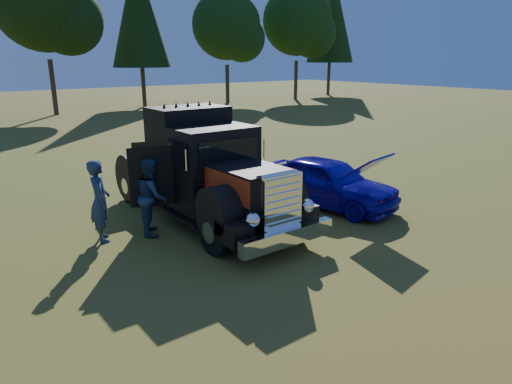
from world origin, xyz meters
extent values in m
plane|color=#44591A|center=(0.00, 0.00, 0.00)|extent=(120.00, 120.00, 0.00)
cylinder|color=#2D2116|center=(20.00, 30.00, 1.80)|extent=(0.36, 0.36, 3.60)
sphere|color=black|center=(20.00, 30.00, 7.20)|extent=(6.40, 6.40, 6.40)
sphere|color=black|center=(21.20, 29.20, 6.00)|extent=(4.40, 4.40, 4.40)
cylinder|color=#2D2116|center=(12.00, 31.50, 2.25)|extent=(0.36, 0.36, 4.50)
cone|color=black|center=(12.00, 31.50, 8.12)|extent=(5.00, 5.00, 9.38)
cylinder|color=#2D2116|center=(28.00, 29.00, 1.98)|extent=(0.36, 0.36, 3.96)
sphere|color=black|center=(28.00, 29.00, 7.92)|extent=(7.04, 7.04, 7.04)
sphere|color=black|center=(29.32, 28.12, 6.60)|extent=(4.84, 4.84, 4.84)
cylinder|color=#2D2116|center=(4.00, 30.00, 2.07)|extent=(0.36, 0.36, 4.14)
sphere|color=black|center=(4.00, 30.00, 8.28)|extent=(7.36, 7.36, 7.36)
sphere|color=black|center=(5.38, 29.08, 6.90)|extent=(5.06, 5.06, 5.06)
cylinder|color=#2D2116|center=(35.00, 31.00, 2.43)|extent=(0.36, 0.36, 4.86)
cone|color=black|center=(35.00, 31.00, 8.78)|extent=(5.40, 5.40, 10.12)
cylinder|color=black|center=(-0.20, 0.38, 0.55)|extent=(0.32, 1.10, 1.10)
cylinder|color=black|center=(1.90, 0.38, 0.55)|extent=(0.32, 1.10, 1.10)
cylinder|color=black|center=(-0.20, 5.18, 0.55)|extent=(0.32, 1.10, 1.10)
cylinder|color=black|center=(1.90, 5.18, 0.55)|extent=(0.32, 1.10, 1.10)
cylinder|color=black|center=(0.13, 5.18, 0.55)|extent=(0.32, 1.10, 1.10)
cylinder|color=black|center=(1.57, 5.18, 0.55)|extent=(0.32, 1.10, 1.10)
cube|color=black|center=(0.85, 2.98, 0.62)|extent=(1.60, 6.40, 0.28)
cube|color=white|center=(0.85, -0.87, 0.55)|extent=(2.50, 0.22, 0.36)
cube|color=white|center=(0.85, -0.57, 1.25)|extent=(1.05, 0.30, 1.30)
cube|color=black|center=(0.85, 0.48, 1.30)|extent=(1.35, 1.80, 1.10)
cube|color=maroon|center=(0.16, 0.48, 1.50)|extent=(0.02, 1.80, 0.60)
cube|color=maroon|center=(1.54, 0.48, 1.50)|extent=(0.02, 1.80, 0.60)
cylinder|color=black|center=(-0.10, 0.38, 0.95)|extent=(0.55, 1.24, 1.24)
cylinder|color=black|center=(1.80, 0.38, 0.95)|extent=(0.55, 1.24, 1.24)
sphere|color=white|center=(0.07, -0.64, 1.05)|extent=(0.32, 0.32, 0.32)
sphere|color=white|center=(1.63, -0.64, 1.05)|extent=(0.32, 0.32, 0.32)
cube|color=black|center=(0.85, 2.03, 1.55)|extent=(2.05, 1.30, 2.10)
cube|color=black|center=(0.85, 1.36, 2.05)|extent=(1.70, 0.05, 0.65)
cube|color=black|center=(0.85, 3.33, 1.75)|extent=(2.05, 1.30, 2.50)
cube|color=black|center=(0.85, 4.98, 0.95)|extent=(2.00, 2.00, 0.35)
cube|color=black|center=(-0.71, 2.51, 1.45)|extent=(1.07, 0.39, 1.50)
cube|color=maroon|center=(-0.72, 2.56, 1.30)|extent=(0.82, 0.28, 0.75)
imported|color=#0818B6|center=(4.35, 1.36, 0.73)|extent=(2.51, 4.55, 1.46)
cube|color=#0818B6|center=(4.03, -0.31, 1.55)|extent=(1.45, 1.16, 0.67)
imported|color=#20284B|center=(-1.96, 2.75, 1.00)|extent=(0.62, 0.81, 2.00)
imported|color=navy|center=(-0.75, 2.45, 0.97)|extent=(1.05, 1.16, 1.94)
camera|label=1|loc=(-5.27, -7.76, 4.29)|focal=32.00mm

